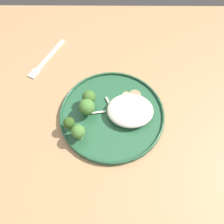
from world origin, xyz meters
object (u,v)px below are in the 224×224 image
object	(u,v)px
seared_scallop_tilted_round	(138,120)
dinner_fork	(47,59)
seared_scallop_center_golden	(129,110)
broccoli_floret_front_edge	(78,132)
seared_scallop_front_small	(117,116)
seared_scallop_rear_pale	(143,111)
broccoli_floret_split_head	(89,97)
broccoli_floret_small_sprig	(69,123)
seared_scallop_right_edge	(135,96)
seared_scallop_half_hidden	(130,118)
dinner_plate	(112,114)
broccoli_floret_tall_stalk	(87,107)
seared_scallop_left_edge	(126,96)

from	to	relation	value
seared_scallop_tilted_round	dinner_fork	xyz separation A→B (m)	(0.29, -0.23, -0.02)
seared_scallop_center_golden	broccoli_floret_front_edge	size ratio (longest dim) A/B	0.46
seared_scallop_front_small	seared_scallop_rear_pale	bearing A→B (deg)	-166.30
seared_scallop_rear_pale	broccoli_floret_split_head	size ratio (longest dim) A/B	0.63
seared_scallop_tilted_round	dinner_fork	size ratio (longest dim) A/B	0.14
seared_scallop_front_small	dinner_fork	size ratio (longest dim) A/B	0.19
seared_scallop_tilted_round	broccoli_floret_small_sprig	xyz separation A→B (m)	(0.18, 0.02, 0.02)
seared_scallop_tilted_round	seared_scallop_right_edge	bearing A→B (deg)	-86.09
broccoli_floret_front_edge	broccoli_floret_split_head	bearing A→B (deg)	-101.24
seared_scallop_half_hidden	dinner_plate	bearing A→B (deg)	-21.11
dinner_fork	dinner_plate	bearing A→B (deg)	135.91
seared_scallop_rear_pale	seared_scallop_center_golden	xyz separation A→B (m)	(0.04, -0.00, -0.00)
seared_scallop_tilted_round	broccoli_floret_tall_stalk	bearing A→B (deg)	-10.37
seared_scallop_tilted_round	broccoli_floret_front_edge	world-z (taller)	broccoli_floret_front_edge
seared_scallop_half_hidden	dinner_fork	distance (m)	0.35
seared_scallop_right_edge	seared_scallop_tilted_round	bearing A→B (deg)	93.91
seared_scallop_tilted_round	broccoli_floret_split_head	world-z (taller)	broccoli_floret_split_head
broccoli_floret_split_head	broccoli_floret_small_sprig	bearing A→B (deg)	58.76
seared_scallop_left_edge	broccoli_floret_small_sprig	distance (m)	0.18
seared_scallop_half_hidden	seared_scallop_left_edge	distance (m)	0.07
seared_scallop_left_edge	dinner_fork	world-z (taller)	seared_scallop_left_edge
seared_scallop_left_edge	broccoli_floret_front_edge	bearing A→B (deg)	45.00
seared_scallop_half_hidden	broccoli_floret_split_head	world-z (taller)	broccoli_floret_split_head
broccoli_floret_front_edge	seared_scallop_rear_pale	bearing A→B (deg)	-155.62
seared_scallop_center_golden	broccoli_floret_front_edge	bearing A→B (deg)	30.80
broccoli_floret_small_sprig	broccoli_floret_front_edge	world-z (taller)	broccoli_floret_front_edge
seared_scallop_right_edge	seared_scallop_left_edge	distance (m)	0.02
seared_scallop_half_hidden	broccoli_floret_small_sprig	bearing A→B (deg)	9.52
dinner_fork	seared_scallop_right_edge	bearing A→B (deg)	150.95
dinner_plate	dinner_fork	xyz separation A→B (m)	(0.22, -0.21, -0.01)
seared_scallop_left_edge	broccoli_floret_split_head	world-z (taller)	broccoli_floret_split_head
seared_scallop_center_golden	dinner_fork	bearing A→B (deg)	-38.08
dinner_plate	broccoli_floret_front_edge	distance (m)	0.12
seared_scallop_center_golden	dinner_plate	bearing A→B (deg)	5.63
seared_scallop_half_hidden	broccoli_floret_tall_stalk	world-z (taller)	broccoli_floret_tall_stalk
seared_scallop_half_hidden	seared_scallop_tilted_round	bearing A→B (deg)	164.89
seared_scallop_center_golden	seared_scallop_right_edge	bearing A→B (deg)	-111.70
broccoli_floret_tall_stalk	broccoli_floret_front_edge	distance (m)	0.07
seared_scallop_front_small	broccoli_floret_split_head	size ratio (longest dim) A/B	0.59
broccoli_floret_tall_stalk	seared_scallop_center_golden	bearing A→B (deg)	-177.94
broccoli_floret_tall_stalk	broccoli_floret_small_sprig	size ratio (longest dim) A/B	1.17
seared_scallop_left_edge	broccoli_floret_split_head	size ratio (longest dim) A/B	0.43
dinner_plate	broccoli_floret_front_edge	xyz separation A→B (m)	(0.08, 0.07, 0.04)
seared_scallop_right_edge	broccoli_floret_small_sprig	bearing A→B (deg)	29.63
seared_scallop_center_golden	broccoli_floret_tall_stalk	xyz separation A→B (m)	(0.11, 0.00, 0.02)
seared_scallop_rear_pale	dinner_fork	world-z (taller)	seared_scallop_rear_pale
seared_scallop_front_small	dinner_fork	xyz separation A→B (m)	(0.23, -0.22, -0.02)
seared_scallop_tilted_round	broccoli_floret_split_head	distance (m)	0.15
dinner_plate	seared_scallop_front_small	xyz separation A→B (m)	(-0.01, 0.01, 0.01)
dinner_plate	seared_scallop_rear_pale	xyz separation A→B (m)	(-0.08, -0.00, 0.01)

